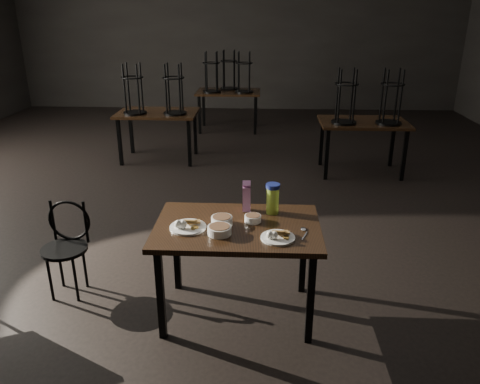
# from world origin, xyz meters

# --- Properties ---
(main_table) EXTENTS (1.20, 0.80, 0.75)m
(main_table) POSITION_xyz_m (0.41, -1.93, 0.67)
(main_table) COLOR black
(main_table) RESTS_ON ground
(plate_left) EXTENTS (0.26, 0.26, 0.09)m
(plate_left) POSITION_xyz_m (0.06, -2.00, 0.77)
(plate_left) COLOR white
(plate_left) RESTS_ON main_table
(plate_right) EXTENTS (0.24, 0.24, 0.08)m
(plate_right) POSITION_xyz_m (0.70, -2.14, 0.77)
(plate_right) COLOR white
(plate_right) RESTS_ON main_table
(bowl_near) EXTENTS (0.16, 0.16, 0.06)m
(bowl_near) POSITION_xyz_m (0.30, -1.93, 0.78)
(bowl_near) COLOR white
(bowl_near) RESTS_ON main_table
(bowl_far) EXTENTS (0.12, 0.12, 0.05)m
(bowl_far) POSITION_xyz_m (0.52, -1.87, 0.78)
(bowl_far) COLOR white
(bowl_far) RESTS_ON main_table
(bowl_big) EXTENTS (0.17, 0.17, 0.06)m
(bowl_big) POSITION_xyz_m (0.29, -2.08, 0.78)
(bowl_big) COLOR white
(bowl_big) RESTS_ON main_table
(juice_carton) EXTENTS (0.06, 0.06, 0.25)m
(juice_carton) POSITION_xyz_m (0.47, -1.67, 0.86)
(juice_carton) COLOR #951B83
(juice_carton) RESTS_ON main_table
(water_bottle) EXTENTS (0.12, 0.12, 0.24)m
(water_bottle) POSITION_xyz_m (0.67, -1.70, 0.87)
(water_bottle) COLOR #BAE944
(water_bottle) RESTS_ON main_table
(spoon) EXTENTS (0.06, 0.20, 0.01)m
(spoon) POSITION_xyz_m (0.88, -2.00, 0.75)
(spoon) COLOR silver
(spoon) RESTS_ON main_table
(bentwood_chair) EXTENTS (0.37, 0.37, 0.77)m
(bentwood_chair) POSITION_xyz_m (-0.99, -1.68, 0.46)
(bentwood_chair) COLOR black
(bentwood_chair) RESTS_ON ground
(bg_table_left) EXTENTS (1.20, 0.80, 1.48)m
(bg_table_left) POSITION_xyz_m (-1.01, 1.92, 0.75)
(bg_table_left) COLOR black
(bg_table_left) RESTS_ON ground
(bg_table_right) EXTENTS (1.20, 0.80, 1.48)m
(bg_table_right) POSITION_xyz_m (1.98, 1.45, 0.75)
(bg_table_right) COLOR black
(bg_table_right) RESTS_ON ground
(bg_table_far) EXTENTS (1.20, 0.80, 1.48)m
(bg_table_far) POSITION_xyz_m (-0.07, 3.90, 0.78)
(bg_table_far) COLOR black
(bg_table_far) RESTS_ON ground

